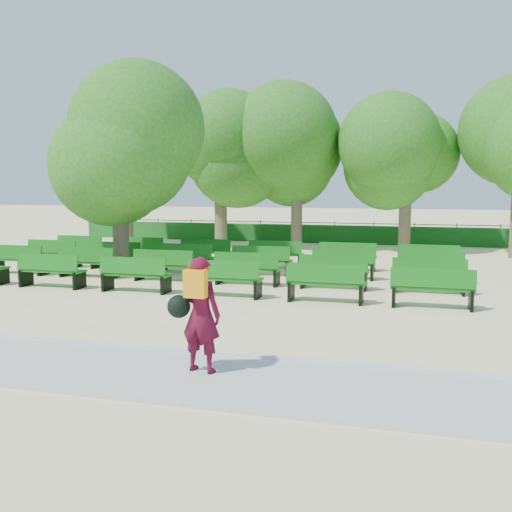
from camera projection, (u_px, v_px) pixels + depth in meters
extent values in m
plane|color=beige|center=(232.00, 289.00, 16.20)|extent=(120.00, 120.00, 0.00)
cube|color=#B9B9B4|center=(91.00, 367.00, 9.11)|extent=(30.00, 2.20, 0.06)
cube|color=silver|center=(125.00, 347.00, 10.21)|extent=(30.00, 0.12, 0.10)
cube|color=#16581B|center=(314.00, 234.00, 29.54)|extent=(26.00, 0.70, 0.90)
cube|color=#126612|center=(215.00, 263.00, 18.13)|extent=(1.98, 0.67, 0.07)
cube|color=#126612|center=(213.00, 255.00, 17.87)|extent=(1.96, 0.28, 0.46)
cylinder|color=brown|center=(121.00, 230.00, 18.90)|extent=(0.53, 0.53, 2.90)
ellipsoid|color=#30731F|center=(118.00, 151.00, 18.58)|extent=(4.15, 4.15, 3.74)
imported|color=#4F0B1F|center=(201.00, 315.00, 8.72)|extent=(0.71, 0.53, 1.79)
cube|color=orange|center=(195.00, 284.00, 8.47)|extent=(0.33, 0.17, 0.42)
sphere|color=black|center=(179.00, 306.00, 8.74)|extent=(0.36, 0.36, 0.36)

